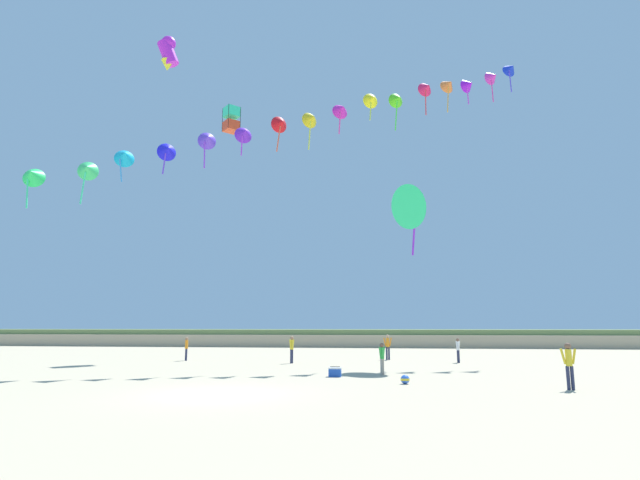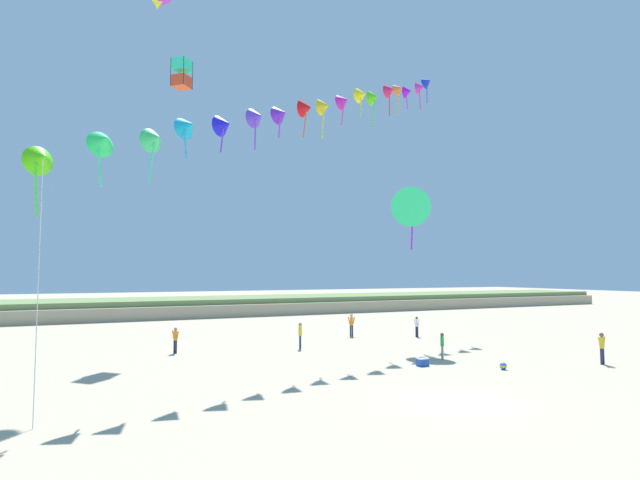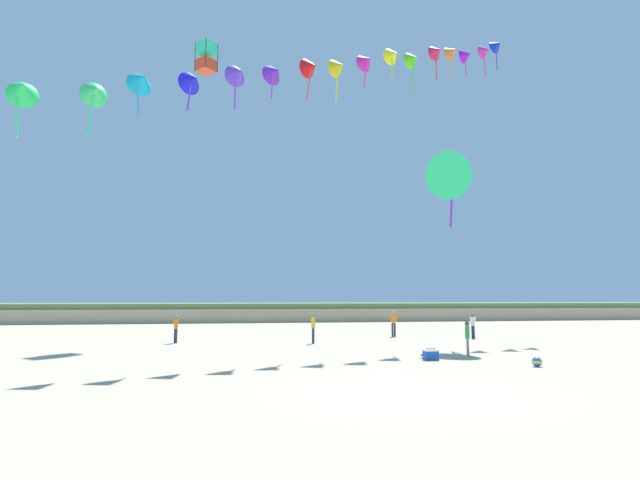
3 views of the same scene
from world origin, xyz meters
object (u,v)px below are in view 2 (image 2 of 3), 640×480
object	(u,v)px
person_far_right	(417,325)
large_kite_high_solo	(182,74)
person_near_left	(442,344)
beach_ball	(503,366)
person_far_center	(602,346)
beach_cooler	(423,362)
person_near_right	(351,323)
person_mid_center	(175,338)
large_kite_mid_trail	(412,206)
person_far_left	(300,334)

from	to	relation	value
person_far_right	large_kite_high_solo	world-z (taller)	large_kite_high_solo
person_near_left	beach_ball	world-z (taller)	person_near_left
person_far_center	beach_cooler	bearing A→B (deg)	157.74
person_near_left	person_near_right	size ratio (longest dim) A/B	0.86
person_mid_center	beach_cooler	bearing A→B (deg)	-40.84
person_far_center	beach_ball	world-z (taller)	person_far_center
large_kite_high_solo	person_near_right	bearing A→B (deg)	-11.75
large_kite_mid_trail	beach_cooler	world-z (taller)	large_kite_mid_trail
person_far_right	person_far_left	bearing A→B (deg)	-169.85
person_far_center	beach_ball	distance (m)	6.09
person_far_left	person_far_right	bearing A→B (deg)	10.15
person_mid_center	beach_cooler	distance (m)	14.87
person_near_left	beach_cooler	distance (m)	2.49
person_near_left	person_far_center	xyz separation A→B (m)	(6.88, -4.77, 0.11)
person_far_center	beach_ball	bearing A→B (deg)	169.04
person_mid_center	person_far_left	world-z (taller)	person_far_left
person_near_right	person_far_center	world-z (taller)	person_near_right
person_far_center	person_near_right	bearing A→B (deg)	112.47
person_far_left	person_far_right	xyz separation A→B (m)	(10.50, 1.88, -0.08)
person_mid_center	person_far_right	distance (m)	18.12
beach_cooler	beach_ball	world-z (taller)	beach_cooler
person_near_left	person_far_right	bearing A→B (deg)	62.23
beach_ball	beach_cooler	bearing A→B (deg)	140.63
person_far_right	person_near_left	bearing A→B (deg)	-117.77
person_far_center	large_kite_mid_trail	world-z (taller)	large_kite_mid_trail
person_far_left	large_kite_high_solo	size ratio (longest dim) A/B	0.79
person_mid_center	large_kite_mid_trail	xyz separation A→B (m)	(15.39, -3.05, 8.65)
person_mid_center	person_far_left	size ratio (longest dim) A/B	0.93
person_mid_center	person_far_center	xyz separation A→B (m)	(20.27, -13.41, 0.07)
person_far_center	large_kite_mid_trail	xyz separation A→B (m)	(-4.88, 10.37, 8.58)
person_near_left	large_kite_mid_trail	world-z (taller)	large_kite_mid_trail
person_near_right	person_far_right	xyz separation A→B (m)	(4.48, -2.29, -0.11)
person_near_right	person_far_right	distance (m)	5.03
person_mid_center	large_kite_high_solo	world-z (taller)	large_kite_high_solo
person_mid_center	large_kite_mid_trail	size ratio (longest dim) A/B	0.35
large_kite_mid_trail	person_far_right	bearing A→B (deg)	51.08
person_near_left	person_far_left	xyz separation A→B (m)	(-5.77, 7.10, 0.11)
beach_ball	person_far_left	bearing A→B (deg)	122.10
person_far_center	large_kite_high_solo	bearing A→B (deg)	136.04
person_far_right	beach_cooler	bearing A→B (deg)	-124.41
beach_cooler	large_kite_mid_trail	bearing A→B (deg)	58.07
person_near_left	beach_ball	xyz separation A→B (m)	(0.95, -3.62, -0.69)
large_kite_mid_trail	person_near_left	bearing A→B (deg)	-109.67
person_near_left	person_far_right	size ratio (longest dim) A/B	0.97
person_far_right	beach_ball	distance (m)	13.17
beach_ball	person_far_center	bearing A→B (deg)	-10.96
person_near_left	person_far_right	world-z (taller)	person_far_right
person_mid_center	person_far_center	bearing A→B (deg)	-33.49
person_near_right	person_far_center	bearing A→B (deg)	-67.53
person_near_left	large_kite_high_solo	world-z (taller)	large_kite_high_solo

